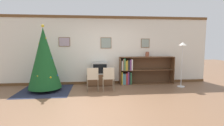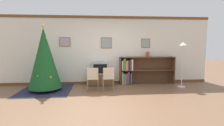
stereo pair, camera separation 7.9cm
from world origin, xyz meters
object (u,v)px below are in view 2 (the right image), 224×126
(christmas_tree, at_px, (44,58))
(tv_console, at_px, (100,79))
(folding_chair_right, at_px, (109,77))
(bookshelf, at_px, (138,71))
(vase, at_px, (148,54))
(standing_lamp, at_px, (183,53))
(television, at_px, (100,68))
(folding_chair_left, at_px, (93,78))

(christmas_tree, relative_size, tv_console, 2.24)
(tv_console, xyz_separation_m, folding_chair_right, (0.27, -0.88, 0.24))
(bookshelf, relative_size, vase, 10.92)
(christmas_tree, relative_size, standing_lamp, 1.34)
(television, distance_m, vase, 1.97)
(christmas_tree, bearing_deg, vase, 10.43)
(vase, bearing_deg, tv_console, -177.71)
(tv_console, bearing_deg, bookshelf, 2.59)
(folding_chair_right, height_order, standing_lamp, standing_lamp)
(tv_console, relative_size, folding_chair_left, 1.22)
(christmas_tree, height_order, television, christmas_tree)
(folding_chair_right, relative_size, vase, 4.09)
(folding_chair_right, bearing_deg, television, 107.10)
(television, height_order, vase, vase)
(christmas_tree, height_order, tv_console, christmas_tree)
(christmas_tree, xyz_separation_m, bookshelf, (3.40, 0.69, -0.60))
(folding_chair_left, relative_size, bookshelf, 0.37)
(bookshelf, bearing_deg, tv_console, -177.41)
(tv_console, xyz_separation_m, folding_chair_left, (-0.27, -0.88, 0.24))
(television, bearing_deg, folding_chair_right, -72.90)
(tv_console, height_order, television, television)
(folding_chair_left, distance_m, bookshelf, 2.01)
(christmas_tree, relative_size, folding_chair_left, 2.74)
(christmas_tree, xyz_separation_m, folding_chair_right, (2.17, -0.25, -0.65))
(christmas_tree, relative_size, television, 3.63)
(bookshelf, bearing_deg, vase, 1.14)
(tv_console, bearing_deg, television, -90.00)
(vase, relative_size, standing_lamp, 0.12)
(tv_console, relative_size, standing_lamp, 0.60)
(television, relative_size, folding_chair_right, 0.75)
(christmas_tree, xyz_separation_m, vase, (3.80, 0.70, 0.07))
(tv_console, relative_size, bookshelf, 0.46)
(standing_lamp, bearing_deg, folding_chair_right, -173.60)
(television, distance_m, folding_chair_left, 0.94)
(bookshelf, bearing_deg, television, -177.31)
(folding_chair_right, bearing_deg, christmas_tree, 173.30)
(christmas_tree, distance_m, standing_lamp, 4.93)
(folding_chair_left, distance_m, standing_lamp, 3.41)
(folding_chair_right, relative_size, standing_lamp, 0.49)
(tv_console, height_order, folding_chair_right, folding_chair_right)
(tv_console, distance_m, standing_lamp, 3.26)
(christmas_tree, bearing_deg, television, 18.11)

